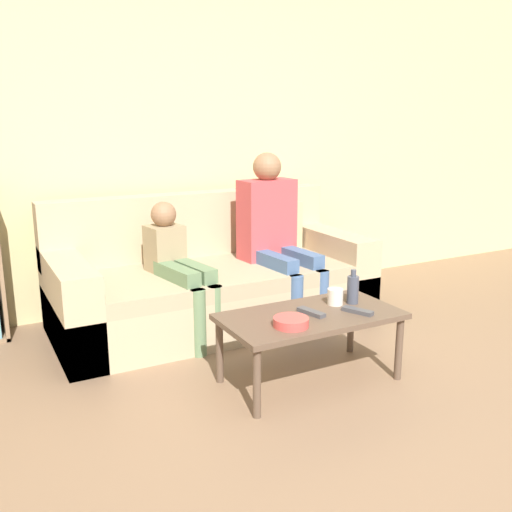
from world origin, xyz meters
name	(u,v)px	position (x,y,z in m)	size (l,w,h in m)	color
ground_plane	(464,495)	(0.00, 0.00, 0.00)	(22.00, 22.00, 0.00)	#84664C
wall_back	(188,130)	(0.00, 2.77, 1.30)	(12.00, 0.06, 2.60)	beige
couch	(212,283)	(-0.08, 2.19, 0.28)	(2.13, 0.95, 0.87)	tan
coffee_table	(310,321)	(0.01, 1.10, 0.34)	(0.95, 0.51, 0.38)	brown
person_adult	(273,226)	(0.36, 2.10, 0.66)	(0.41, 0.67, 1.16)	#476693
person_child	(178,263)	(-0.38, 2.03, 0.49)	(0.32, 0.67, 0.87)	#66845B
cup_near	(335,297)	(0.22, 1.16, 0.43)	(0.09, 0.09, 0.09)	silver
tv_remote_0	(311,312)	(0.01, 1.09, 0.39)	(0.09, 0.18, 0.02)	#47474C
tv_remote_1	(358,311)	(0.24, 0.99, 0.39)	(0.11, 0.17, 0.02)	#47474C
snack_bowl	(291,322)	(-0.18, 0.99, 0.41)	(0.18, 0.18, 0.05)	#DB4C47
bottle	(353,289)	(0.32, 1.14, 0.47)	(0.07, 0.07, 0.19)	#424756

